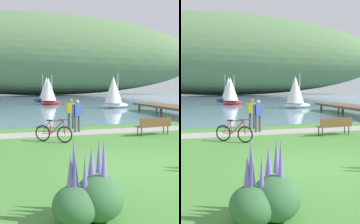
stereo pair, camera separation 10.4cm
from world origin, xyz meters
TOP-DOWN VIEW (x-y plane):
  - ground_plane at (0.00, 0.00)m, footprint 200.00×200.00m
  - bay_water at (0.00, 48.60)m, footprint 180.00×80.00m
  - distant_hillside at (4.52, 67.50)m, footprint 95.62×28.00m
  - shoreline_path at (0.00, 6.34)m, footprint 60.00×1.50m
  - park_bench_near_camera at (2.95, 4.64)m, footprint 1.84×0.64m
  - bicycle_leaning_near_bench at (-2.08, 4.34)m, footprint 1.50×1.04m
  - person_at_shoreline at (-0.56, 7.90)m, footprint 0.59×0.31m
  - person_on_the_grass at (-0.51, 6.54)m, footprint 0.57×0.35m
  - echium_bush_mid_cluster at (-2.72, -2.82)m, footprint 0.84×0.84m
  - echium_bush_far_cluster at (-2.28, -2.75)m, footprint 0.91×0.91m
  - sailboat_nearest_to_shore at (6.89, 20.58)m, footprint 3.36×2.22m
  - sailboat_mid_bay at (0.71, 27.82)m, footprint 3.31×2.67m
  - sailboat_toward_hillside at (1.07, 33.60)m, footprint 3.56×2.88m
  - pier_dock at (9.00, 12.60)m, footprint 2.40×10.00m

SIDE VIEW (x-z plane):
  - ground_plane at x=0.00m, z-range 0.00..0.00m
  - shoreline_path at x=0.00m, z-range 0.00..0.01m
  - bay_water at x=0.00m, z-range 0.00..0.04m
  - echium_bush_mid_cluster at x=-2.72m, z-range -0.39..1.18m
  - bicycle_leaning_near_bench at x=-2.08m, z-range -0.11..0.90m
  - echium_bush_far_cluster at x=-2.28m, z-range -0.32..1.21m
  - park_bench_near_camera at x=2.95m, z-range 0.08..0.96m
  - pier_dock at x=9.00m, z-range 0.29..1.09m
  - person_at_shoreline at x=-0.56m, z-range 0.12..1.83m
  - person_on_the_grass at x=-0.51m, z-range 0.12..1.83m
  - sailboat_nearest_to_shore at x=6.89m, z-range -0.07..3.76m
  - sailboat_mid_bay at x=0.71m, z-range -0.07..3.77m
  - sailboat_toward_hillside at x=1.07m, z-range -0.08..4.06m
  - distant_hillside at x=4.52m, z-range 0.04..21.61m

